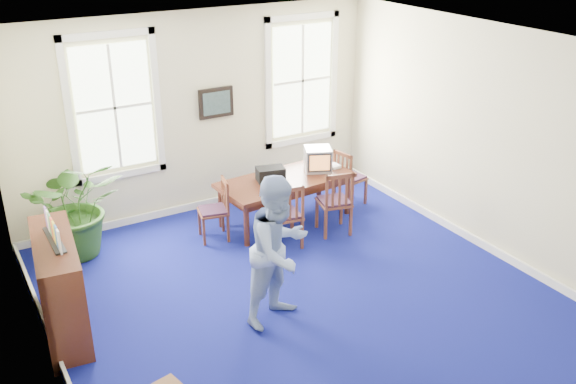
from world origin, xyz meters
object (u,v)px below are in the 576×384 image
conference_table (286,199)px  potted_plant (76,206)px  man (279,250)px  credenza (60,283)px  chair_near_left (285,214)px  crt_tv (318,159)px

conference_table → potted_plant: (-3.07, 0.55, 0.38)m
conference_table → potted_plant: potted_plant is taller
conference_table → man: man is taller
credenza → man: bearing=-18.4°
chair_near_left → crt_tv: bearing=-135.2°
potted_plant → credenza: bearing=-109.4°
conference_table → chair_near_left: (-0.43, -0.72, 0.14)m
crt_tv → chair_near_left: crt_tv is taller
crt_tv → credenza: 4.49m
crt_tv → man: man is taller
man → potted_plant: (-1.69, 2.81, -0.18)m
chair_near_left → potted_plant: 2.94m
conference_table → crt_tv: crt_tv is taller
conference_table → crt_tv: size_ratio=4.73×
crt_tv → conference_table: bearing=-151.4°
credenza → crt_tv: bearing=22.6°
crt_tv → potted_plant: (-3.70, 0.50, -0.16)m
conference_table → credenza: (-3.69, -1.19, 0.25)m
conference_table → man: (-1.39, -2.26, 0.56)m
potted_plant → man: bearing=-59.0°
credenza → potted_plant: potted_plant is taller
crt_tv → man: (-2.01, -2.31, 0.02)m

